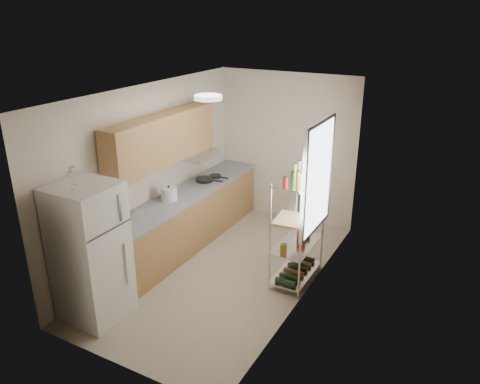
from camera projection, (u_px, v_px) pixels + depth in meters
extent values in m
cube|color=#AB9F8B|center=(223.00, 271.00, 6.83)|extent=(2.50, 4.40, 0.01)
cube|color=white|center=(221.00, 91.00, 5.87)|extent=(2.50, 4.40, 0.01)
cube|color=beige|center=(286.00, 148.00, 8.15)|extent=(2.50, 0.01, 2.60)
cube|color=beige|center=(107.00, 259.00, 4.54)|extent=(2.50, 0.01, 2.60)
cube|color=beige|center=(149.00, 173.00, 6.90)|extent=(0.01, 4.40, 2.60)
cube|color=beige|center=(309.00, 205.00, 5.79)|extent=(0.01, 4.40, 2.60)
cube|color=#B47C4C|center=(187.00, 220.00, 7.43)|extent=(0.60, 3.48, 0.86)
cube|color=gray|center=(187.00, 194.00, 7.26)|extent=(0.63, 3.51, 0.04)
cube|color=#B7BABC|center=(137.00, 221.00, 6.35)|extent=(0.52, 0.44, 0.04)
cube|color=#B7BABC|center=(243.00, 194.00, 8.41)|extent=(0.01, 0.55, 0.72)
cube|color=#B47C4C|center=(162.00, 140.00, 6.71)|extent=(0.33, 2.20, 0.72)
cube|color=#B7BABC|center=(197.00, 154.00, 7.49)|extent=(0.50, 0.60, 0.12)
cube|color=white|center=(318.00, 177.00, 6.00)|extent=(0.06, 1.00, 1.46)
cube|color=silver|center=(296.00, 273.00, 6.59)|extent=(0.45, 0.90, 0.02)
cube|color=silver|center=(297.00, 244.00, 6.42)|extent=(0.45, 0.90, 0.02)
cube|color=silver|center=(298.00, 214.00, 6.25)|extent=(0.45, 0.90, 0.02)
cube|color=silver|center=(300.00, 179.00, 6.07)|extent=(0.45, 0.90, 0.02)
cylinder|color=silver|center=(270.00, 239.00, 6.07)|extent=(0.02, 0.02, 1.55)
cylinder|color=silver|center=(295.00, 215.00, 6.79)|extent=(0.02, 0.02, 1.55)
cylinder|color=silver|center=(300.00, 247.00, 5.89)|extent=(0.02, 0.02, 1.55)
cylinder|color=silver|center=(323.00, 221.00, 6.60)|extent=(0.02, 0.02, 1.55)
cylinder|color=white|center=(208.00, 97.00, 5.63)|extent=(0.34, 0.34, 0.05)
cube|color=white|center=(90.00, 253.00, 5.56)|extent=(0.71, 0.71, 1.72)
cylinder|color=silver|center=(169.00, 194.00, 6.95)|extent=(0.24, 0.24, 0.20)
cylinder|color=black|center=(204.00, 180.00, 7.73)|extent=(0.35, 0.35, 0.05)
cylinder|color=black|center=(215.00, 176.00, 7.91)|extent=(0.20, 0.20, 0.04)
cube|color=tan|center=(290.00, 220.00, 6.04)|extent=(0.42, 0.52, 0.03)
cube|color=black|center=(305.00, 200.00, 6.35)|extent=(0.18, 0.24, 0.26)
cube|color=#AE2715|center=(302.00, 233.00, 6.51)|extent=(0.14, 0.17, 0.17)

